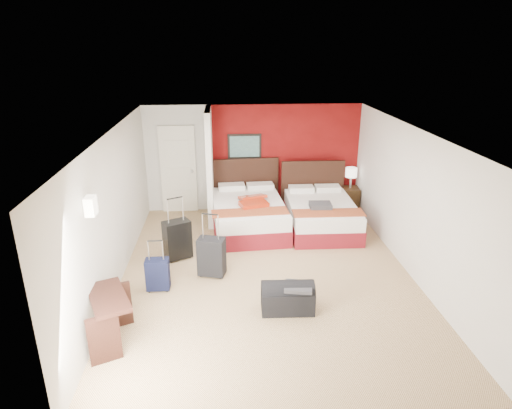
{
  "coord_description": "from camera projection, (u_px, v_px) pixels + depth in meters",
  "views": [
    {
      "loc": [
        -0.71,
        -6.83,
        3.85
      ],
      "look_at": [
        -0.12,
        0.8,
        1.0
      ],
      "focal_mm": 31.02,
      "sensor_mm": 36.0,
      "label": 1
    }
  ],
  "objects": [
    {
      "name": "ground",
      "position": [
        266.0,
        273.0,
        7.78
      ],
      "size": [
        6.5,
        6.5,
        0.0
      ],
      "primitive_type": "plane",
      "color": "tan",
      "rests_on": "ground"
    },
    {
      "name": "jacket_bundle",
      "position": [
        320.0,
        206.0,
        9.1
      ],
      "size": [
        0.47,
        0.38,
        0.11
      ],
      "primitive_type": "cube",
      "rotation": [
        0.0,
        0.0,
        -0.06
      ],
      "color": "#3D3E42",
      "rests_on": "bed_right"
    },
    {
      "name": "nightstand",
      "position": [
        349.0,
        199.0,
        10.52
      ],
      "size": [
        0.44,
        0.44,
        0.59
      ],
      "primitive_type": "cube",
      "rotation": [
        0.0,
        0.0,
        -0.06
      ],
      "color": "#322010",
      "rests_on": "ground"
    },
    {
      "name": "red_accent_panel",
      "position": [
        285.0,
        158.0,
        10.41
      ],
      "size": [
        3.5,
        0.04,
        2.5
      ],
      "primitive_type": "cube",
      "color": "maroon",
      "rests_on": "ground"
    },
    {
      "name": "desk",
      "position": [
        111.0,
        319.0,
        5.87
      ],
      "size": [
        0.76,
        0.99,
        0.74
      ],
      "primitive_type": "cube",
      "rotation": [
        0.0,
        0.0,
        0.41
      ],
      "color": "black",
      "rests_on": "ground"
    },
    {
      "name": "entry_door",
      "position": [
        178.0,
        170.0,
        10.28
      ],
      "size": [
        0.82,
        0.06,
        2.05
      ],
      "primitive_type": "cube",
      "color": "silver",
      "rests_on": "ground"
    },
    {
      "name": "suitcase_charcoal",
      "position": [
        212.0,
        258.0,
        7.6
      ],
      "size": [
        0.51,
        0.39,
        0.67
      ],
      "primitive_type": "cube",
      "rotation": [
        0.0,
        0.0,
        -0.28
      ],
      "color": "black",
      "rests_on": "ground"
    },
    {
      "name": "bed_right",
      "position": [
        321.0,
        216.0,
        9.51
      ],
      "size": [
        1.44,
        2.03,
        0.6
      ],
      "primitive_type": "cube",
      "rotation": [
        0.0,
        0.0,
        -0.02
      ],
      "color": "white",
      "rests_on": "ground"
    },
    {
      "name": "red_suitcase_open",
      "position": [
        253.0,
        201.0,
        9.27
      ],
      "size": [
        0.75,
        0.89,
        0.1
      ],
      "primitive_type": "cube",
      "rotation": [
        0.0,
        0.0,
        0.28
      ],
      "color": "#AA280E",
      "rests_on": "bed_left"
    },
    {
      "name": "suitcase_navy",
      "position": [
        158.0,
        276.0,
        7.18
      ],
      "size": [
        0.38,
        0.23,
        0.52
      ],
      "primitive_type": "cube",
      "rotation": [
        0.0,
        0.0,
        -0.01
      ],
      "color": "black",
      "rests_on": "ground"
    },
    {
      "name": "room_walls",
      "position": [
        188.0,
        183.0,
        8.57
      ],
      "size": [
        5.02,
        6.52,
        2.5
      ],
      "color": "silver",
      "rests_on": "ground"
    },
    {
      "name": "suitcase_black",
      "position": [
        177.0,
        241.0,
        8.2
      ],
      "size": [
        0.56,
        0.48,
        0.72
      ],
      "primitive_type": "cube",
      "rotation": [
        0.0,
        0.0,
        0.47
      ],
      "color": "black",
      "rests_on": "ground"
    },
    {
      "name": "partition_wall",
      "position": [
        210.0,
        166.0,
        9.71
      ],
      "size": [
        0.12,
        1.2,
        2.5
      ],
      "primitive_type": "cube",
      "color": "silver",
      "rests_on": "ground"
    },
    {
      "name": "jacket_draped",
      "position": [
        298.0,
        287.0,
        6.54
      ],
      "size": [
        0.47,
        0.42,
        0.05
      ],
      "primitive_type": "cube",
      "rotation": [
        0.0,
        0.0,
        -0.21
      ],
      "color": "#333237",
      "rests_on": "duffel_bag"
    },
    {
      "name": "bed_left",
      "position": [
        248.0,
        216.0,
        9.48
      ],
      "size": [
        1.63,
        2.23,
        0.64
      ],
      "primitive_type": "cube",
      "rotation": [
        0.0,
        0.0,
        0.07
      ],
      "color": "silver",
      "rests_on": "ground"
    },
    {
      "name": "table_lamp",
      "position": [
        351.0,
        178.0,
        10.34
      ],
      "size": [
        0.32,
        0.32,
        0.48
      ],
      "primitive_type": "cylinder",
      "rotation": [
        0.0,
        0.0,
        -0.2
      ],
      "color": "silver",
      "rests_on": "nightstand"
    },
    {
      "name": "duffel_bag",
      "position": [
        288.0,
        298.0,
        6.65
      ],
      "size": [
        0.8,
        0.45,
        0.4
      ],
      "primitive_type": "cube",
      "rotation": [
        0.0,
        0.0,
        -0.04
      ],
      "color": "black",
      "rests_on": "ground"
    }
  ]
}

